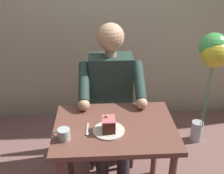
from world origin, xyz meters
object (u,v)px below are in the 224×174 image
Objects in this scene: dessert_spoon at (87,131)px; balloon_display at (213,58)px; cake_slice at (109,124)px; dining_table at (115,139)px; seated_person at (111,98)px; chair at (110,107)px; coffee_cup at (64,134)px.

dessert_spoon is 1.35m from balloon_display.
dining_table is at bearing -125.81° from cake_slice.
balloon_display is at bearing -166.56° from seated_person.
seated_person is at bearing 90.00° from chair.
coffee_cup is (0.29, 0.07, -0.02)m from cake_slice.
cake_slice is at bearing 86.11° from chair.
dining_table is 5.89× the size of dessert_spoon.
dining_table is at bearing -162.55° from dessert_spoon.
seated_person reaches higher than balloon_display.
chair is (0.00, -0.61, -0.10)m from dining_table.
seated_person reaches higher than cake_slice.
cake_slice is at bearing 84.83° from seated_person.
cake_slice is (0.05, 0.06, 0.17)m from dining_table.
dining_table is at bearing 35.66° from balloon_display.
dining_table is 0.45m from seated_person.
chair is at bearing -105.73° from dessert_spoon.
dining_table is at bearing 90.00° from chair.
cake_slice reaches higher than coffee_cup.
dessert_spoon is at bearing 69.39° from seated_person.
cake_slice is 1.22m from balloon_display.
coffee_cup is 0.17m from dessert_spoon.
balloon_display is at bearing -143.17° from cake_slice.
coffee_cup is (0.34, 0.74, 0.25)m from chair.
balloon_display reaches higher than cake_slice.
dessert_spoon reaches higher than dining_table.
dining_table is at bearing -158.36° from coffee_cup.
chair is 0.78× the size of balloon_display.
dessert_spoon is (0.14, -0.00, -0.05)m from cake_slice.
dining_table is 1.19m from balloon_display.
dining_table is 0.39m from coffee_cup.
chair is at bearing -90.00° from dining_table.
chair is 7.86× the size of coffee_cup.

